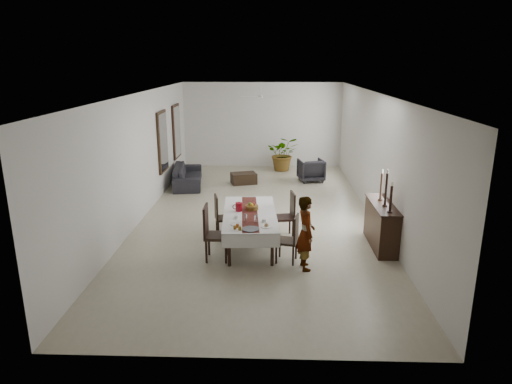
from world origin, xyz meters
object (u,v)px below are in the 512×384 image
(dining_table_top, at_px, (250,214))
(red_pitcher, at_px, (239,207))
(woman, at_px, (306,233))
(sideboard_body, at_px, (381,226))
(sofa, at_px, (188,175))

(dining_table_top, xyz_separation_m, red_pitcher, (-0.25, 0.13, 0.13))
(woman, bearing_deg, sideboard_body, -65.48)
(woman, distance_m, sofa, 7.10)
(red_pitcher, height_order, woman, woman)
(red_pitcher, xyz_separation_m, sideboard_body, (3.15, -0.13, -0.36))
(sideboard_body, bearing_deg, sofa, 135.94)
(red_pitcher, bearing_deg, sideboard_body, -2.30)
(sideboard_body, bearing_deg, dining_table_top, -179.92)
(sofa, bearing_deg, sideboard_body, -141.63)
(woman, bearing_deg, red_pitcher, 37.26)
(sideboard_body, relative_size, sofa, 0.71)
(dining_table_top, xyz_separation_m, sofa, (-2.29, 5.02, -0.38))
(dining_table_top, distance_m, woman, 1.64)
(sofa, bearing_deg, red_pitcher, -164.95)
(red_pitcher, relative_size, woman, 0.13)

